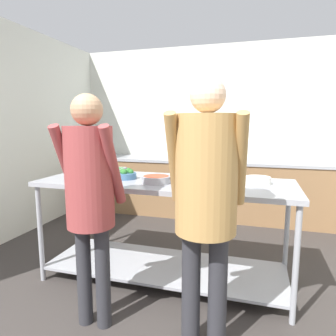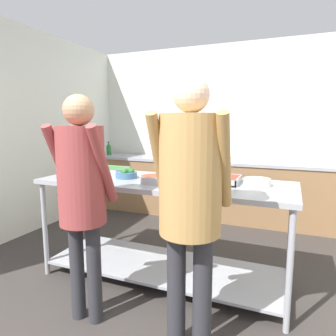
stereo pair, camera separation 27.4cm
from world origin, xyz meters
name	(u,v)px [view 2 (the right image)]	position (x,y,z in m)	size (l,w,h in m)	color
wall_rear	(225,130)	(0.00, 4.06, 1.32)	(4.45, 0.06, 2.65)	silver
wall_left	(18,132)	(-2.19, 2.03, 1.32)	(0.06, 4.18, 2.65)	silver
back_counter	(219,189)	(0.00, 3.69, 0.45)	(4.29, 0.65, 0.89)	olive
serving_counter	(164,213)	(-0.05, 1.66, 0.63)	(2.25, 0.80, 0.93)	#9EA0A8
serving_tray_roast	(108,170)	(-0.76, 1.84, 0.96)	(0.40, 0.29, 0.05)	#9EA0A8
broccoli_bowl	(127,174)	(-0.42, 1.65, 0.97)	(0.20, 0.20, 0.10)	#3D668C
sauce_pan	(154,179)	(-0.09, 1.55, 0.97)	(0.39, 0.25, 0.06)	#9EA0A8
serving_tray_vegetables	(213,179)	(0.37, 1.78, 0.96)	(0.46, 0.33, 0.05)	#9EA0A8
plate_stack	(257,182)	(0.74, 1.76, 0.96)	(0.22, 0.22, 0.06)	white
guest_serving_left	(82,185)	(-0.35, 0.91, 1.02)	(0.43, 0.33, 1.63)	#2D2D33
guest_serving_right	(190,189)	(0.44, 0.92, 1.05)	(0.49, 0.37, 1.71)	#2D2D33
water_bottle	(109,149)	(-1.95, 3.67, 0.99)	(0.08, 0.08, 0.23)	#23602D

